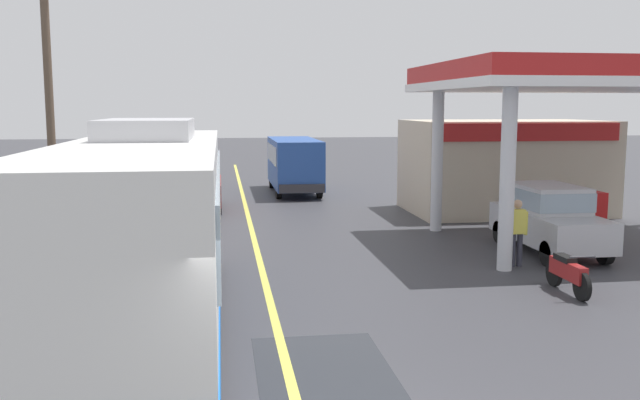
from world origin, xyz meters
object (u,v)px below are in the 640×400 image
car_at_pump (548,215)px  motorcycle_parked_forecourt (568,273)px  pedestrian_near_pump (517,229)px  coach_bus_main (145,235)px  minibus_opposing_lane (294,160)px  pedestrian_by_shop (523,203)px  car_trailing_behind_bus (199,183)px

car_at_pump → motorcycle_parked_forecourt: (-1.51, -3.98, -0.57)m
car_at_pump → pedestrian_near_pump: size_ratio=2.53×
coach_bus_main → minibus_opposing_lane: 19.80m
motorcycle_parked_forecourt → pedestrian_by_shop: bearing=73.0°
minibus_opposing_lane → motorcycle_parked_forecourt: size_ratio=3.41×
coach_bus_main → car_trailing_behind_bus: coach_bus_main is taller
minibus_opposing_lane → car_trailing_behind_bus: minibus_opposing_lane is taller
motorcycle_parked_forecourt → car_trailing_behind_bus: bearing=121.0°
car_at_pump → minibus_opposing_lane: minibus_opposing_lane is taller
pedestrian_near_pump → car_at_pump: bearing=43.5°
car_at_pump → car_trailing_behind_bus: 13.42m
car_at_pump → pedestrian_by_shop: size_ratio=2.53×
pedestrian_near_pump → car_trailing_behind_bus: (-8.02, 10.88, 0.08)m
car_trailing_behind_bus → minibus_opposing_lane: bearing=47.3°
pedestrian_near_pump → car_trailing_behind_bus: car_trailing_behind_bus is taller
car_at_pump → pedestrian_by_shop: car_at_pump is taller
coach_bus_main → pedestrian_near_pump: (8.48, 3.86, -0.79)m
coach_bus_main → minibus_opposing_lane: size_ratio=1.80×
pedestrian_by_shop → minibus_opposing_lane: bearing=118.1°
car_at_pump → minibus_opposing_lane: bearing=111.2°
coach_bus_main → car_at_pump: 11.38m
car_at_pump → minibus_opposing_lane: size_ratio=0.69×
car_trailing_behind_bus → coach_bus_main: bearing=-91.8°
pedestrian_by_shop → motorcycle_parked_forecourt: bearing=-107.0°
car_at_pump → motorcycle_parked_forecourt: 4.29m
pedestrian_by_shop → car_trailing_behind_bus: bearing=146.8°
car_at_pump → motorcycle_parked_forecourt: size_ratio=2.33×
minibus_opposing_lane → pedestrian_near_pump: bearing=-75.9°
motorcycle_parked_forecourt → pedestrian_near_pump: bearing=90.7°
minibus_opposing_lane → pedestrian_near_pump: size_ratio=3.69×
minibus_opposing_lane → motorcycle_parked_forecourt: 18.35m
coach_bus_main → minibus_opposing_lane: bearing=76.5°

